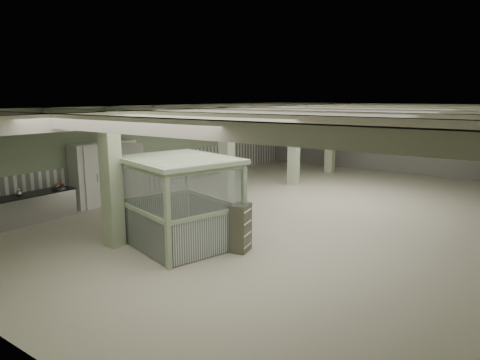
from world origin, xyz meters
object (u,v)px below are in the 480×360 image
Objects in this scene: guard_booth at (179,185)px; prep_counter at (1,214)px; walkin_cooler at (105,172)px; filing_cabinet at (241,228)px.

prep_counter is at bearing -142.69° from guard_booth.
prep_counter is 5.90m from guard_booth.
walkin_cooler is 0.74× the size of guard_booth.
walkin_cooler is 7.24m from filing_cabinet.
guard_booth reaches higher than filing_cabinet.
walkin_cooler is at bearing 177.78° from guard_booth.
prep_counter is at bearing -88.76° from walkin_cooler.
filing_cabinet is at bearing -9.78° from walkin_cooler.
filing_cabinet is (7.11, -1.23, -0.58)m from walkin_cooler.
guard_booth is at bearing 21.85° from prep_counter.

